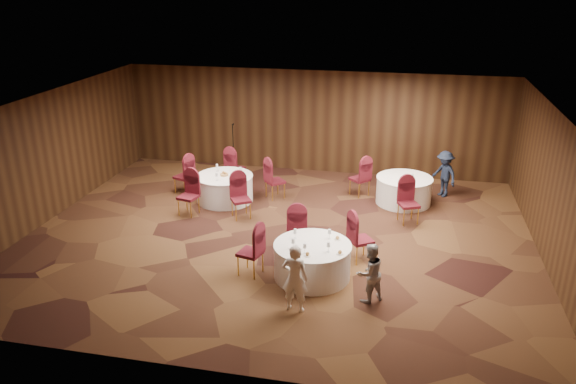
% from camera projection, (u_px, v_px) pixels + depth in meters
% --- Properties ---
extents(ground, '(12.00, 12.00, 0.00)m').
position_uv_depth(ground, '(278.00, 237.00, 13.55)').
color(ground, black).
rests_on(ground, ground).
extents(room_shell, '(12.00, 12.00, 12.00)m').
position_uv_depth(room_shell, '(278.00, 159.00, 12.84)').
color(room_shell, silver).
rests_on(room_shell, ground).
extents(table_main, '(1.62, 1.62, 0.74)m').
position_uv_depth(table_main, '(312.00, 261.00, 11.65)').
color(table_main, white).
rests_on(table_main, ground).
extents(table_left, '(1.58, 1.58, 0.74)m').
position_uv_depth(table_left, '(225.00, 188.00, 15.56)').
color(table_left, white).
rests_on(table_left, ground).
extents(table_right, '(1.53, 1.53, 0.74)m').
position_uv_depth(table_right, '(404.00, 190.00, 15.41)').
color(table_right, white).
rests_on(table_right, ground).
extents(chairs_main, '(2.89, 1.95, 1.00)m').
position_uv_depth(chairs_main, '(303.00, 240.00, 12.26)').
color(chairs_main, '#440D1C').
rests_on(chairs_main, ground).
extents(chairs_left, '(3.35, 3.08, 1.00)m').
position_uv_depth(chairs_left, '(225.00, 184.00, 15.53)').
color(chairs_left, '#440D1C').
rests_on(chairs_left, ground).
extents(chairs_right, '(2.09, 2.35, 1.00)m').
position_uv_depth(chairs_right, '(383.00, 191.00, 15.03)').
color(chairs_right, '#440D1C').
rests_on(chairs_right, ground).
extents(tabletop_main, '(1.12, 0.99, 0.22)m').
position_uv_depth(tabletop_main, '(318.00, 243.00, 11.36)').
color(tabletop_main, silver).
rests_on(tabletop_main, table_main).
extents(tabletop_left, '(0.79, 0.78, 0.22)m').
position_uv_depth(tabletop_left, '(224.00, 173.00, 15.41)').
color(tabletop_left, silver).
rests_on(tabletop_left, table_left).
extents(tabletop_right, '(0.08, 0.08, 0.22)m').
position_uv_depth(tabletop_right, '(412.00, 176.00, 14.94)').
color(tabletop_right, silver).
rests_on(tabletop_right, table_right).
extents(mic_stand, '(0.24, 0.24, 1.64)m').
position_uv_depth(mic_stand, '(234.00, 160.00, 17.56)').
color(mic_stand, black).
rests_on(mic_stand, ground).
extents(woman_a, '(0.52, 0.36, 1.37)m').
position_uv_depth(woman_a, '(295.00, 278.00, 10.37)').
color(woman_a, white).
rests_on(woman_a, ground).
extents(woman_b, '(0.75, 0.73, 1.21)m').
position_uv_depth(woman_b, '(370.00, 273.00, 10.71)').
color(woman_b, '#A4A4A9').
rests_on(woman_b, ground).
extents(man_c, '(0.93, 0.97, 1.33)m').
position_uv_depth(man_c, '(444.00, 174.00, 15.79)').
color(man_c, black).
rests_on(man_c, ground).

